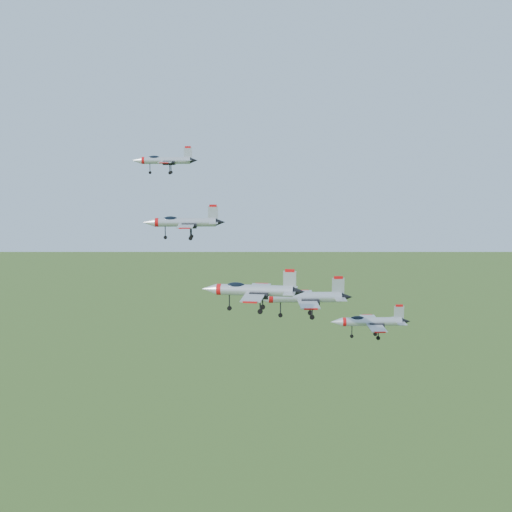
{
  "coord_description": "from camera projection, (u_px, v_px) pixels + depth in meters",
  "views": [
    {
      "loc": [
        9.78,
        -105.04,
        158.19
      ],
      "look_at": [
        0.58,
        -3.59,
        141.26
      ],
      "focal_mm": 50.0,
      "sensor_mm": 36.0,
      "label": 1
    }
  ],
  "objects": [
    {
      "name": "jet_lead",
      "position": [
        164.0,
        160.0,
        114.04
      ],
      "size": [
        10.59,
        8.8,
        2.83
      ],
      "rotation": [
        0.0,
        0.0,
        0.1
      ],
      "color": "#A3A8B0"
    },
    {
      "name": "jet_left_high",
      "position": [
        183.0,
        222.0,
        103.99
      ],
      "size": [
        12.11,
        10.08,
        3.24
      ],
      "rotation": [
        0.0,
        0.0,
        0.12
      ],
      "color": "#A3A8B0"
    },
    {
      "name": "jet_right_high",
      "position": [
        252.0,
        290.0,
        87.4
      ],
      "size": [
        12.88,
        10.62,
        3.45
      ],
      "rotation": [
        0.0,
        0.0,
        -0.05
      ],
      "color": "#A3A8B0"
    },
    {
      "name": "jet_left_low",
      "position": [
        369.0,
        321.0,
        111.08
      ],
      "size": [
        12.66,
        10.55,
        3.38
      ],
      "rotation": [
        0.0,
        0.0,
        0.13
      ],
      "color": "#A3A8B0"
    },
    {
      "name": "jet_right_low",
      "position": [
        302.0,
        297.0,
        99.77
      ],
      "size": [
        13.97,
        11.63,
        3.73
      ],
      "rotation": [
        0.0,
        0.0,
        0.12
      ],
      "color": "#A3A8B0"
    }
  ]
}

